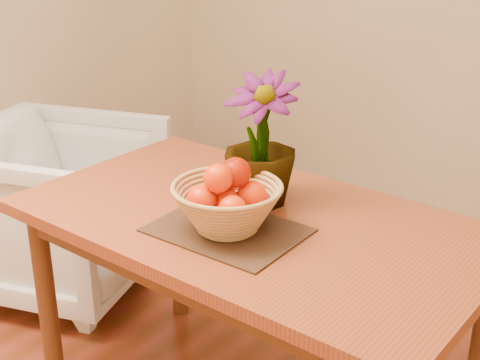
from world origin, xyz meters
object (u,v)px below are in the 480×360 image
Objects in this scene: armchair at (57,200)px; potted_plant at (260,140)px; wicker_basket at (227,209)px; table at (252,243)px.

potted_plant is at bearing -113.88° from armchair.
potted_plant is (-0.05, 0.22, 0.13)m from wicker_basket.
table is 3.47× the size of potted_plant.
armchair is (-1.21, 0.30, -0.41)m from wicker_basket.
potted_plant is at bearing 103.08° from wicker_basket.
wicker_basket is (0.00, -0.12, 0.16)m from table.
table is 1.71× the size of armchair.
wicker_basket is 0.78× the size of potted_plant.
potted_plant is (-0.05, 0.10, 0.29)m from table.
potted_plant is at bearing 114.78° from table.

